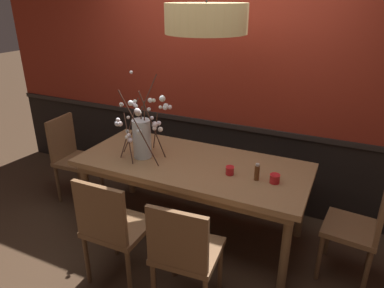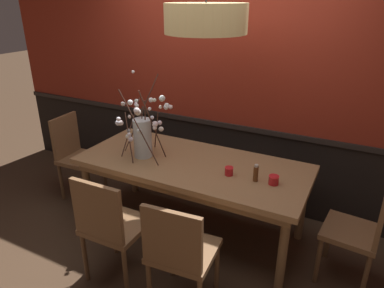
{
  "view_description": "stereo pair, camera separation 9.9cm",
  "coord_description": "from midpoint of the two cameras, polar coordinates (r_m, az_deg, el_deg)",
  "views": [
    {
      "loc": [
        1.22,
        -2.58,
        2.13
      ],
      "look_at": [
        0.0,
        0.0,
        0.92
      ],
      "focal_mm": 32.83,
      "sensor_mm": 36.0,
      "label": 1
    },
    {
      "loc": [
        1.31,
        -2.54,
        2.13
      ],
      "look_at": [
        0.0,
        0.0,
        0.92
      ],
      "focal_mm": 32.83,
      "sensor_mm": 36.0,
      "label": 2
    }
  ],
  "objects": [
    {
      "name": "chair_head_east_end",
      "position": [
        3.05,
        26.73,
        -12.17
      ],
      "size": [
        0.44,
        0.44,
        0.9
      ],
      "color": "brown",
      "rests_on": "ground"
    },
    {
      "name": "back_wall",
      "position": [
        3.68,
        6.57,
        9.9
      ],
      "size": [
        5.74,
        0.14,
        2.65
      ],
      "color": "black",
      "rests_on": "ground"
    },
    {
      "name": "candle_holder_nearer_edge",
      "position": [
        2.88,
        14.1,
        -5.68
      ],
      "size": [
        0.08,
        0.08,
        0.07
      ],
      "color": "red",
      "rests_on": "dining_table"
    },
    {
      "name": "pendant_lamp",
      "position": [
        2.78,
        3.36,
        19.68
      ],
      "size": [
        0.63,
        0.63,
        0.78
      ],
      "color": "tan"
    },
    {
      "name": "ground_plane",
      "position": [
        3.56,
        0.82,
        -13.84
      ],
      "size": [
        24.0,
        24.0,
        0.0
      ],
      "primitive_type": "plane",
      "color": "#422D1E"
    },
    {
      "name": "chair_head_west_end",
      "position": [
        4.1,
        -17.83,
        -1.33
      ],
      "size": [
        0.42,
        0.42,
        0.94
      ],
      "color": "brown",
      "rests_on": "ground"
    },
    {
      "name": "chair_near_side_right",
      "position": [
        2.53,
        -0.86,
        -16.89
      ],
      "size": [
        0.48,
        0.46,
        0.9
      ],
      "color": "brown",
      "rests_on": "ground"
    },
    {
      "name": "chair_near_side_left",
      "position": [
        2.79,
        -12.16,
        -12.58
      ],
      "size": [
        0.46,
        0.44,
        0.94
      ],
      "color": "brown",
      "rests_on": "ground"
    },
    {
      "name": "dining_table",
      "position": [
        3.21,
        0.89,
        -4.26
      ],
      "size": [
        2.08,
        0.91,
        0.75
      ],
      "color": "#997047",
      "rests_on": "ground"
    },
    {
      "name": "vase_with_blossoms",
      "position": [
        3.23,
        -7.13,
        1.43
      ],
      "size": [
        0.58,
        0.59,
        0.74
      ],
      "color": "silver",
      "rests_on": "dining_table"
    },
    {
      "name": "chair_far_side_left",
      "position": [
        4.13,
        2.11,
        -0.15
      ],
      "size": [
        0.45,
        0.44,
        0.92
      ],
      "color": "brown",
      "rests_on": "ground"
    },
    {
      "name": "candle_holder_nearer_center",
      "position": [
        2.95,
        6.99,
        -4.38
      ],
      "size": [
        0.07,
        0.07,
        0.07
      ],
      "color": "red",
      "rests_on": "dining_table"
    },
    {
      "name": "chair_far_side_right",
      "position": [
        3.87,
        11.3,
        -1.95
      ],
      "size": [
        0.46,
        0.39,
        0.94
      ],
      "color": "brown",
      "rests_on": "ground"
    },
    {
      "name": "condiment_bottle",
      "position": [
        2.88,
        11.3,
        -4.7
      ],
      "size": [
        0.04,
        0.04,
        0.15
      ],
      "color": "brown",
      "rests_on": "dining_table"
    }
  ]
}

